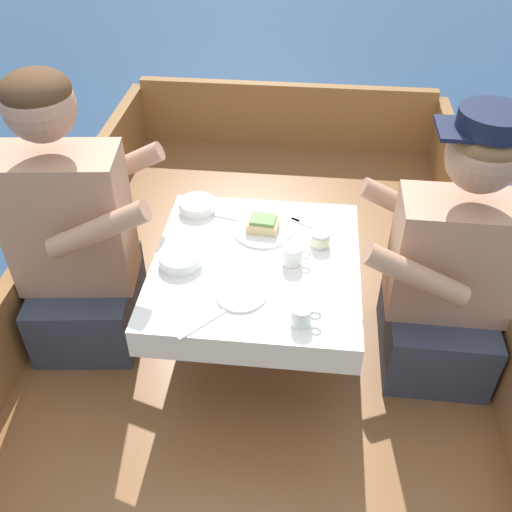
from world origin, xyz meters
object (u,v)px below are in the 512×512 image
Objects in this scene: tin_can at (320,239)px; person_port at (75,240)px; person_starboard at (448,273)px; coffee_cup_port at (302,315)px; sandwich at (263,224)px; coffee_cup_starboard at (292,254)px.

person_port is at bearing -176.69° from tin_can.
coffee_cup_port is (-0.48, -0.32, 0.07)m from person_starboard.
sandwich is at bearing 163.74° from tin_can.
person_port reaches higher than person_starboard.
tin_can is (-0.43, 0.05, 0.07)m from person_starboard.
tin_can is (0.09, 0.10, -0.01)m from coffee_cup_starboard.
coffee_cup_starboard is at bearing 6.13° from person_starboard.
tin_can is at bearing -3.40° from person_port.
sandwich is (0.65, 0.11, 0.04)m from person_port.
coffee_cup_port reaches higher than tin_can.
person_port is at bearing 0.38° from person_starboard.
coffee_cup_port is at bearing -97.07° from tin_can.
tin_can is at bearing -16.26° from sandwich.
person_starboard is at bearing -9.80° from sandwich.
sandwich is 0.20m from coffee_cup_starboard.
person_port is at bearing 158.05° from coffee_cup_port.
sandwich is 0.46m from coffee_cup_port.
person_starboard reaches higher than sandwich.
coffee_cup_starboard reaches higher than coffee_cup_port.
coffee_cup_starboard is 1.40× the size of tin_can.
coffee_cup_port is at bearing 34.33° from person_starboard.
person_port is 0.85m from tin_can.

